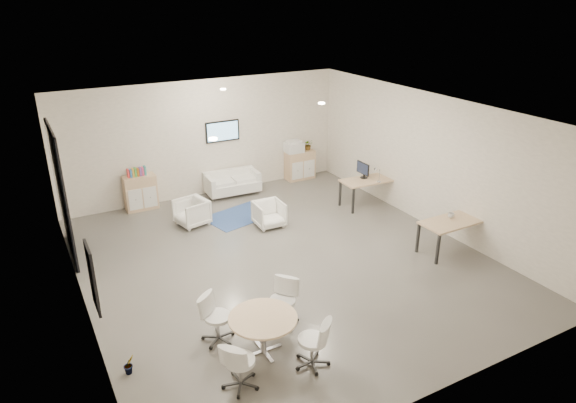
# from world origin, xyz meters

# --- Properties ---
(room_shell) EXTENTS (9.60, 10.60, 4.80)m
(room_shell) POSITION_xyz_m (0.00, 0.00, 1.60)
(room_shell) COLOR #5B5953
(room_shell) RESTS_ON ground
(glass_door) EXTENTS (0.09, 1.90, 2.85)m
(glass_door) POSITION_xyz_m (-3.95, 2.51, 1.50)
(glass_door) COLOR black
(glass_door) RESTS_ON room_shell
(artwork) EXTENTS (0.05, 0.54, 1.04)m
(artwork) POSITION_xyz_m (-3.97, -1.60, 1.55)
(artwork) COLOR black
(artwork) RESTS_ON room_shell
(wall_tv) EXTENTS (0.98, 0.06, 0.58)m
(wall_tv) POSITION_xyz_m (0.50, 4.46, 1.75)
(wall_tv) COLOR black
(wall_tv) RESTS_ON room_shell
(ceiling_spots) EXTENTS (3.14, 4.14, 0.03)m
(ceiling_spots) POSITION_xyz_m (-0.20, 0.83, 3.18)
(ceiling_spots) COLOR #FFEAC6
(ceiling_spots) RESTS_ON room_shell
(sideboard_left) EXTENTS (0.82, 0.43, 0.92)m
(sideboard_left) POSITION_xyz_m (-1.95, 4.26, 0.46)
(sideboard_left) COLOR tan
(sideboard_left) RESTS_ON room_shell
(sideboard_right) EXTENTS (0.88, 0.43, 0.88)m
(sideboard_right) POSITION_xyz_m (2.88, 4.26, 0.44)
(sideboard_right) COLOR tan
(sideboard_right) RESTS_ON room_shell
(books) EXTENTS (0.48, 0.14, 0.22)m
(books) POSITION_xyz_m (-1.99, 4.27, 1.03)
(books) COLOR red
(books) RESTS_ON sideboard_left
(printer) EXTENTS (0.53, 0.45, 0.37)m
(printer) POSITION_xyz_m (2.66, 4.26, 1.05)
(printer) COLOR white
(printer) RESTS_ON sideboard_right
(loveseat) EXTENTS (1.53, 0.81, 0.56)m
(loveseat) POSITION_xyz_m (0.58, 4.12, 0.30)
(loveseat) COLOR white
(loveseat) RESTS_ON room_shell
(blue_rug) EXTENTS (1.91, 1.50, 0.01)m
(blue_rug) POSITION_xyz_m (0.13, 2.58, 0.01)
(blue_rug) COLOR navy
(blue_rug) RESTS_ON room_shell
(armchair_left) EXTENTS (0.79, 0.83, 0.73)m
(armchair_left) POSITION_xyz_m (-1.11, 2.67, 0.36)
(armchair_left) COLOR white
(armchair_left) RESTS_ON room_shell
(armchair_right) EXTENTS (0.70, 0.66, 0.69)m
(armchair_right) POSITION_xyz_m (0.52, 1.68, 0.35)
(armchair_right) COLOR white
(armchair_right) RESTS_ON room_shell
(desk_rear) EXTENTS (1.43, 0.78, 0.72)m
(desk_rear) POSITION_xyz_m (3.41, 1.61, 0.65)
(desk_rear) COLOR tan
(desk_rear) RESTS_ON room_shell
(desk_front) EXTENTS (1.43, 0.73, 0.74)m
(desk_front) POSITION_xyz_m (3.43, -1.40, 0.66)
(desk_front) COLOR tan
(desk_front) RESTS_ON room_shell
(monitor) EXTENTS (0.20, 0.50, 0.44)m
(monitor) POSITION_xyz_m (3.36, 1.76, 0.96)
(monitor) COLOR black
(monitor) RESTS_ON desk_rear
(round_table) EXTENTS (1.09, 1.09, 0.66)m
(round_table) POSITION_xyz_m (-1.70, -2.50, 0.58)
(round_table) COLOR tan
(round_table) RESTS_ON room_shell
(meeting_chairs) EXTENTS (2.07, 2.07, 0.82)m
(meeting_chairs) POSITION_xyz_m (-1.70, -2.50, 0.41)
(meeting_chairs) COLOR white
(meeting_chairs) RESTS_ON room_shell
(plant_cabinet) EXTENTS (0.40, 0.42, 0.25)m
(plant_cabinet) POSITION_xyz_m (3.16, 4.25, 1.01)
(plant_cabinet) COLOR #3F7F3F
(plant_cabinet) RESTS_ON sideboard_right
(plant_floor) EXTENTS (0.27, 0.35, 0.14)m
(plant_floor) POSITION_xyz_m (-3.70, -1.96, 0.07)
(plant_floor) COLOR #3F7F3F
(plant_floor) RESTS_ON room_shell
(cup) EXTENTS (0.14, 0.12, 0.14)m
(cup) POSITION_xyz_m (3.52, -1.27, 0.81)
(cup) COLOR white
(cup) RESTS_ON desk_front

